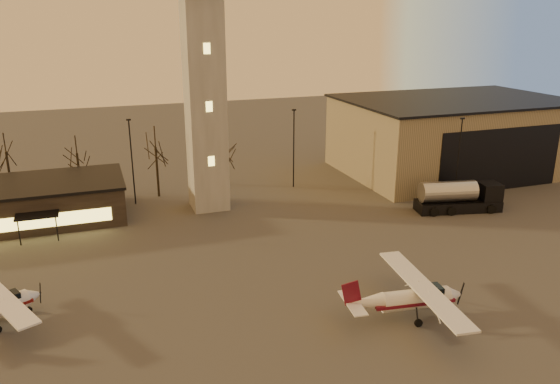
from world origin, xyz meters
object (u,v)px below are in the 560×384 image
(control_tower, at_px, (203,64))
(terminal, at_px, (0,205))
(fuel_truck, at_px, (458,199))
(hangar, at_px, (452,135))
(cessna_front, at_px, (417,302))

(control_tower, distance_m, terminal, 26.24)
(fuel_truck, bearing_deg, terminal, 177.12)
(control_tower, height_order, fuel_truck, control_tower)
(hangar, height_order, terminal, hangar)
(hangar, distance_m, cessna_front, 42.66)
(control_tower, height_order, hangar, control_tower)
(hangar, relative_size, terminal, 1.20)
(cessna_front, relative_size, fuel_truck, 1.27)
(hangar, distance_m, terminal, 58.11)
(control_tower, relative_size, terminal, 1.28)
(terminal, height_order, cessna_front, terminal)
(control_tower, height_order, terminal, control_tower)
(fuel_truck, bearing_deg, control_tower, 169.69)
(control_tower, relative_size, hangar, 1.07)
(terminal, bearing_deg, hangar, 1.97)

